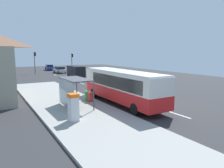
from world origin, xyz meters
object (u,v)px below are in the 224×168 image
traffic_light_near_side (72,60)px  bus_shelter (72,85)px  sedan_far (50,67)px  white_van (76,71)px  recycling_bin_red (90,97)px  bus (122,85)px  traffic_light_far_side (35,59)px  sedan_near (60,70)px  ticket_machine (74,107)px  recycling_bin_green (87,96)px

traffic_light_near_side → bus_shelter: (-11.92, -32.36, -1.00)m
traffic_light_near_side → sedan_far: bearing=108.8°
white_van → sedan_far: white_van is taller
recycling_bin_red → bus_shelter: (-2.21, -1.01, 1.44)m
bus → white_van: size_ratio=2.10×
sedan_far → bus: bearing=-95.4°
bus → traffic_light_near_side: size_ratio=2.38×
white_van → recycling_bin_red: white_van is taller
recycling_bin_red → bus_shelter: 2.83m
recycling_bin_red → traffic_light_far_side: (1.10, 32.15, 2.67)m
bus → recycling_bin_red: 3.24m
sedan_far → recycling_bin_red: bearing=-99.1°
bus_shelter → sedan_near: bearing=74.9°
recycling_bin_red → bus: bearing=-34.4°
white_van → ticket_machine: bearing=-111.5°
ticket_machine → traffic_light_far_side: size_ratio=0.39×
sedan_far → recycling_bin_green: bearing=-99.2°
sedan_far → traffic_light_near_side: size_ratio=0.97×
white_van → ticket_machine: 26.90m
sedan_far → ticket_machine: (-9.95, -45.40, 0.38)m
bus → traffic_light_far_side: traffic_light_far_side is taller
traffic_light_near_side → bus_shelter: size_ratio=1.16×
bus → bus_shelter: 4.76m
bus → bus_shelter: bearing=171.5°
white_van → bus_shelter: (-8.61, -21.39, 0.75)m
white_van → traffic_light_near_side: 11.59m
traffic_light_far_side → bus_shelter: traffic_light_far_side is taller
bus → traffic_light_far_side: (-1.39, 33.86, 1.48)m
sedan_near → traffic_light_near_side: traffic_light_near_side is taller
white_van → recycling_bin_red: 21.38m
traffic_light_far_side → bus_shelter: size_ratio=1.25×
traffic_light_near_side → traffic_light_far_side: size_ratio=0.93×
sedan_near → recycling_bin_green: 31.28m
sedan_near → bus: bearing=-96.9°
sedan_near → bus_shelter: bearing=-105.1°
sedan_near → ticket_machine: bearing=-105.5°
sedan_far → recycling_bin_red: sedan_far is taller
recycling_bin_red → traffic_light_near_side: traffic_light_near_side is taller
sedan_far → recycling_bin_red: 41.26m
sedan_near → bus_shelter: size_ratio=1.12×
sedan_near → traffic_light_near_side: (3.20, 0.05, 2.31)m
bus → ticket_machine: 6.66m
white_van → traffic_light_near_side: size_ratio=1.13×
traffic_light_far_side → white_van: bearing=-65.8°
ticket_machine → bus_shelter: (1.24, 3.64, 0.93)m
white_van → recycling_bin_green: 20.71m
bus → recycling_bin_green: size_ratio=11.62×
white_van → traffic_light_near_side: (3.30, 10.97, 1.76)m
traffic_light_far_side → ticket_machine: bearing=-97.0°
sedan_far → sedan_near: bearing=-90.0°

